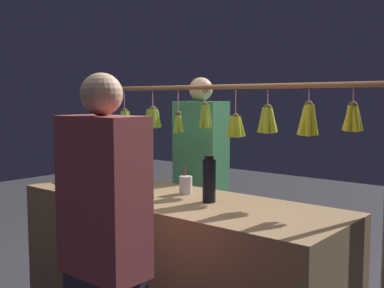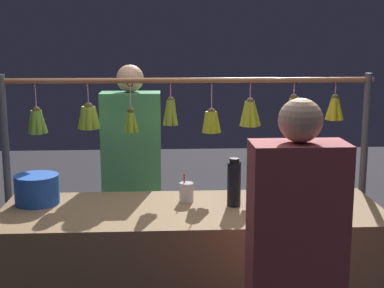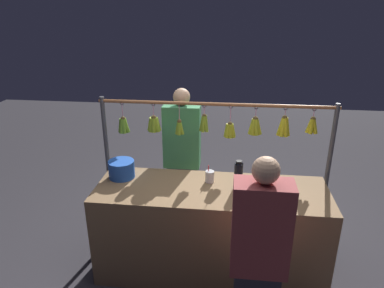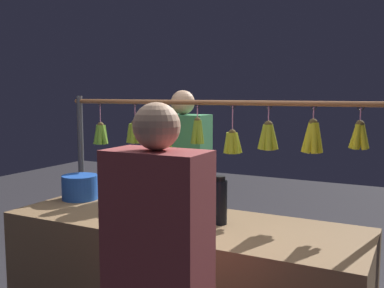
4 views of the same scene
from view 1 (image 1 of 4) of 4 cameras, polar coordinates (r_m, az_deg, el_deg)
name	(u,v)px [view 1 (image 1 of 4)]	position (r m, az deg, el deg)	size (l,w,h in m)	color
market_counter	(175,269)	(2.96, -2.05, -14.84)	(2.08, 0.71, 0.88)	olive
display_rack	(219,143)	(3.11, 3.23, 0.17)	(2.26, 0.14, 1.59)	#4C4C51
water_bottle	(209,180)	(2.69, 2.08, -4.34)	(0.08, 0.08, 0.27)	black
blue_bucket	(100,168)	(3.53, -11.07, -2.83)	(0.25, 0.25, 0.16)	blue
drink_cup	(186,185)	(2.94, -0.77, -4.96)	(0.08, 0.08, 0.16)	silver
vendor_person	(201,186)	(3.61, 1.05, -5.14)	(0.39, 0.21, 1.63)	#2D2D38
customer_person	(105,267)	(2.05, -10.49, -14.38)	(0.37, 0.20, 1.58)	#2D2D38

